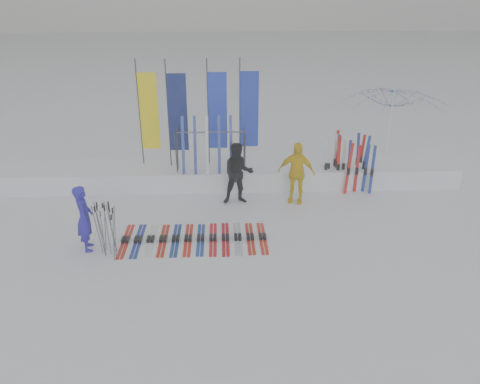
{
  "coord_description": "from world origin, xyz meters",
  "views": [
    {
      "loc": [
        -0.27,
        -8.98,
        5.63
      ],
      "look_at": [
        0.2,
        1.6,
        1.0
      ],
      "focal_mm": 35.0,
      "sensor_mm": 36.0,
      "label": 1
    }
  ],
  "objects_px": {
    "tent_canopy": "(390,132)",
    "ski_rack": "(211,145)",
    "person_yellow": "(296,173)",
    "ski_row": "(194,239)",
    "person_black": "(238,174)",
    "person_blue": "(84,218)"
  },
  "relations": [
    {
      "from": "tent_canopy",
      "to": "ski_row",
      "type": "distance_m",
      "value": 7.45
    },
    {
      "from": "person_yellow",
      "to": "ski_row",
      "type": "relative_size",
      "value": 0.5
    },
    {
      "from": "person_blue",
      "to": "ski_rack",
      "type": "distance_m",
      "value": 4.54
    },
    {
      "from": "person_blue",
      "to": "person_yellow",
      "type": "height_order",
      "value": "person_yellow"
    },
    {
      "from": "person_black",
      "to": "tent_canopy",
      "type": "relative_size",
      "value": 0.54
    },
    {
      "from": "tent_canopy",
      "to": "ski_rack",
      "type": "distance_m",
      "value": 5.73
    },
    {
      "from": "ski_rack",
      "to": "tent_canopy",
      "type": "bearing_deg",
      "value": 9.27
    },
    {
      "from": "person_yellow",
      "to": "ski_rack",
      "type": "distance_m",
      "value": 2.66
    },
    {
      "from": "person_black",
      "to": "ski_row",
      "type": "relative_size",
      "value": 0.5
    },
    {
      "from": "ski_row",
      "to": "person_black",
      "type": "bearing_deg",
      "value": 61.14
    },
    {
      "from": "person_black",
      "to": "person_yellow",
      "type": "bearing_deg",
      "value": -4.02
    },
    {
      "from": "ski_rack",
      "to": "person_blue",
      "type": "bearing_deg",
      "value": -129.38
    },
    {
      "from": "person_yellow",
      "to": "person_black",
      "type": "bearing_deg",
      "value": -162.68
    },
    {
      "from": "tent_canopy",
      "to": "ski_row",
      "type": "height_order",
      "value": "tent_canopy"
    },
    {
      "from": "ski_rack",
      "to": "ski_row",
      "type": "bearing_deg",
      "value": -97.17
    },
    {
      "from": "person_black",
      "to": "person_yellow",
      "type": "distance_m",
      "value": 1.63
    },
    {
      "from": "person_blue",
      "to": "tent_canopy",
      "type": "height_order",
      "value": "tent_canopy"
    },
    {
      "from": "person_yellow",
      "to": "tent_canopy",
      "type": "xyz_separation_m",
      "value": [
        3.26,
        1.97,
        0.57
      ]
    },
    {
      "from": "person_black",
      "to": "ski_rack",
      "type": "xyz_separation_m",
      "value": [
        -0.77,
        1.05,
        0.5
      ]
    },
    {
      "from": "ski_row",
      "to": "ski_rack",
      "type": "bearing_deg",
      "value": 82.83
    },
    {
      "from": "person_black",
      "to": "ski_row",
      "type": "xyz_separation_m",
      "value": [
        -1.17,
        -2.12,
        -0.85
      ]
    },
    {
      "from": "person_black",
      "to": "person_yellow",
      "type": "relative_size",
      "value": 1.0
    }
  ]
}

